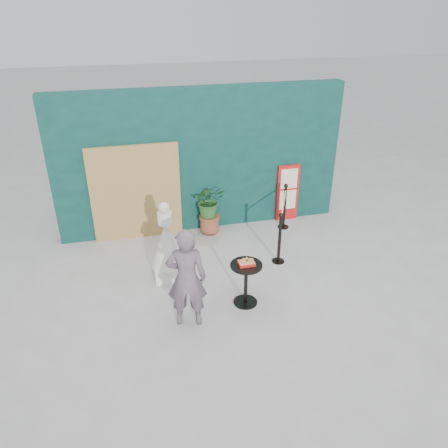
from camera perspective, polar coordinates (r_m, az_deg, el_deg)
ground at (r=7.20m, az=2.37°, el=-11.42°), size 60.00×60.00×0.00m
back_wall at (r=9.17m, az=-3.00°, el=8.27°), size 6.00×0.30×3.00m
bamboo_fence at (r=9.01m, az=-11.43°, el=3.97°), size 1.80×0.08×2.00m
woman at (r=6.54m, az=-4.91°, el=-7.08°), size 0.67×0.51×1.65m
menu_board at (r=9.83m, az=8.30°, el=4.04°), size 0.50×0.07×1.30m
statue at (r=7.74m, az=-7.50°, el=-3.13°), size 0.58×0.58×1.49m
cafe_table at (r=7.11m, az=2.89°, el=-7.01°), size 0.52×0.52×0.75m
food_basket at (r=6.95m, az=2.95°, el=-5.04°), size 0.26×0.19×0.11m
planter at (r=9.18m, az=-1.95°, el=2.51°), size 0.65×0.56×1.11m
stanchion_barrier at (r=8.87m, az=7.61°, el=0.27°), size 0.84×1.54×1.03m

